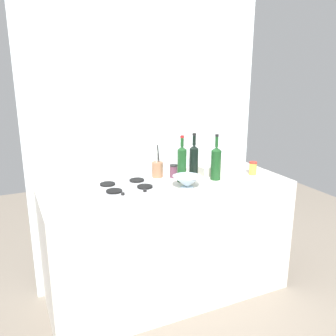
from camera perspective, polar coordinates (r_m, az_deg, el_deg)
The scene contains 13 objects.
ground_plane at distance 3.03m, azimuth -0.00°, elevation -18.89°, with size 6.00×6.00×0.00m, color gray.
counter_block at distance 2.80m, azimuth -0.00°, elevation -11.29°, with size 1.80×0.70×0.90m, color silver.
backsplash_panel at distance 2.90m, azimuth -3.14°, elevation 4.72°, with size 1.90×0.06×2.34m, color silver.
stovetop_hob at distance 2.53m, azimuth -6.64°, elevation -3.06°, with size 0.44×0.36×0.04m.
plate_stack at distance 3.01m, azimuth 9.55°, elevation 0.75°, with size 0.26×0.26×0.12m.
wine_bottle_leftmost at distance 2.73m, azimuth 7.58°, elevation 0.86°, with size 0.08×0.08×0.35m.
wine_bottle_mid_left at distance 2.76m, azimuth 4.10°, elevation 1.19°, with size 0.07×0.07×0.34m.
wine_bottle_mid_right at distance 2.65m, azimuth 2.21°, elevation 0.75°, with size 0.07×0.07×0.35m.
mixing_bowl at distance 2.53m, azimuth 3.02°, elevation -2.17°, with size 0.20×0.20×0.09m.
butter_dish at distance 2.87m, azimuth 6.49°, elevation -0.38°, with size 0.15×0.10×0.07m, color silver.
utensil_crock at distance 2.79m, azimuth -1.62°, elevation -0.13°, with size 0.09×0.09×0.30m.
condiment_jar_front at distance 2.77m, azimuth 0.87°, elevation -0.46°, with size 0.06×0.06×0.10m.
condiment_jar_rear at distance 2.92m, azimuth 13.25°, elevation -0.02°, with size 0.06×0.06×0.10m.
Camera 1 is at (-1.04, -2.27, 1.72)m, focal length 38.59 mm.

